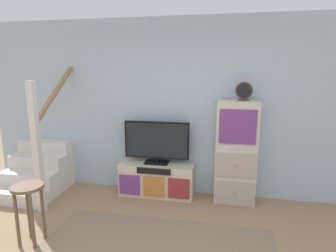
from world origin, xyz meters
TOP-DOWN VIEW (x-y plane):
  - back_wall at (0.00, 2.46)m, footprint 6.40×0.12m
  - media_console at (-0.30, 2.19)m, footprint 1.14×0.38m
  - television at (-0.30, 2.22)m, footprint 1.00×0.22m
  - side_cabinet at (0.88, 2.20)m, footprint 0.58×0.38m
  - desk_clock at (0.95, 2.19)m, footprint 0.24×0.08m
  - staircase at (-2.24, 2.20)m, footprint 1.00×1.36m
  - bar_stool_near at (-1.40, 0.73)m, footprint 0.34×0.34m

SIDE VIEW (x-z plane):
  - media_console at x=-0.30m, z-range 0.00..0.51m
  - staircase at x=-2.24m, z-range -0.73..1.47m
  - bar_stool_near at x=-1.40m, z-range 0.17..0.86m
  - side_cabinet at x=0.88m, z-range 0.00..1.51m
  - television at x=-0.30m, z-range 0.54..1.19m
  - back_wall at x=0.00m, z-range 0.00..2.70m
  - desk_clock at x=0.95m, z-range 1.51..1.77m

